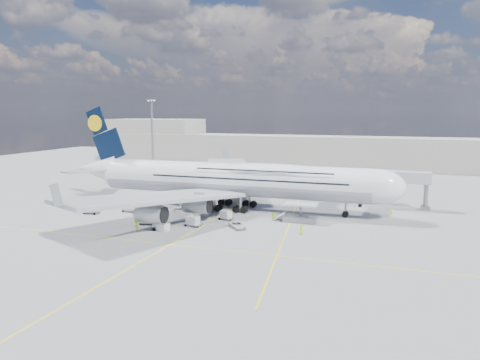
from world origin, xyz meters
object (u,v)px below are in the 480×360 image
(dolly_nose_near, at_px, (193,221))
(baggage_tug, at_px, (161,226))
(dolly_row_b, at_px, (148,222))
(crew_wing, at_px, (194,212))
(crew_nose, at_px, (391,212))
(catering_truck_inner, at_px, (257,185))
(airliner, at_px, (233,179))
(dolly_row_a, at_px, (129,210))
(crew_van, at_px, (301,229))
(cone_wing_left_outer, at_px, (238,185))
(dolly_nose_far, at_px, (226,215))
(cone_wing_right_inner, at_px, (174,211))
(service_van, at_px, (237,225))
(cone_nose, at_px, (369,213))
(cargo_loader, at_px, (299,216))
(cone_tail, at_px, (100,197))
(crew_loader, at_px, (272,216))
(jet_bridge, at_px, (374,179))
(cone_wing_left_inner, at_px, (236,202))
(dolly_back, at_px, (91,212))
(crew_tug, at_px, (137,226))
(cone_wing_right_outer, at_px, (135,221))
(light_mast, at_px, (152,138))
(catering_truck_outer, at_px, (241,179))
(dolly_row_c, at_px, (151,209))

(dolly_nose_near, height_order, baggage_tug, dolly_nose_near)
(dolly_row_b, height_order, crew_wing, crew_wing)
(crew_nose, bearing_deg, catering_truck_inner, 118.10)
(airliner, xyz_separation_m, dolly_nose_near, (-1.94, -17.44, -5.79))
(dolly_row_a, height_order, crew_van, crew_van)
(dolly_nose_near, bearing_deg, cone_wing_left_outer, 114.25)
(dolly_nose_far, relative_size, cone_wing_right_inner, 6.93)
(catering_truck_inner, bearing_deg, dolly_row_a, -117.78)
(baggage_tug, bearing_deg, cone_wing_left_outer, 107.59)
(service_van, relative_size, cone_nose, 8.91)
(dolly_row_a, bearing_deg, cargo_loader, 15.35)
(service_van, xyz_separation_m, cone_tail, (-42.85, 17.00, -0.39))
(crew_loader, bearing_deg, catering_truck_inner, 165.57)
(jet_bridge, bearing_deg, service_van, -130.28)
(cone_wing_left_inner, distance_m, cone_wing_right_inner, 16.55)
(dolly_back, relative_size, crew_tug, 1.91)
(cargo_loader, distance_m, crew_loader, 5.42)
(cone_wing_right_outer, height_order, cone_tail, cone_wing_right_outer)
(light_mast, height_order, cone_wing_right_outer, light_mast)
(cargo_loader, bearing_deg, airliner, 156.77)
(crew_wing, relative_size, crew_tug, 0.93)
(airliner, relative_size, crew_van, 42.02)
(crew_wing, distance_m, cone_tail, 32.62)
(cone_wing_right_outer, bearing_deg, catering_truck_outer, 82.94)
(baggage_tug, height_order, catering_truck_outer, catering_truck_outer)
(jet_bridge, relative_size, dolly_row_b, 5.04)
(crew_tug, bearing_deg, jet_bridge, 49.39)
(crew_nose, relative_size, crew_van, 0.99)
(crew_wing, bearing_deg, cargo_loader, -84.99)
(light_mast, bearing_deg, dolly_nose_far, -46.89)
(dolly_row_b, bearing_deg, crew_van, -11.05)
(dolly_row_c, height_order, crew_loader, dolly_row_c)
(dolly_row_b, height_order, catering_truck_outer, catering_truck_outer)
(dolly_row_b, bearing_deg, cone_wing_right_inner, 76.10)
(dolly_row_a, relative_size, dolly_row_c, 0.99)
(cargo_loader, bearing_deg, cone_tail, 171.43)
(cone_wing_left_outer, bearing_deg, crew_tug, -90.34)
(cone_wing_left_outer, distance_m, cone_wing_right_inner, 37.28)
(dolly_nose_far, distance_m, cone_tail, 39.94)
(service_van, xyz_separation_m, crew_loader, (4.59, 8.37, 0.26))
(cone_wing_left_outer, bearing_deg, cone_tail, -132.10)
(dolly_nose_far, xyz_separation_m, dolly_nose_near, (-4.04, -7.19, 0.08))
(crew_nose, relative_size, cone_wing_left_outer, 3.35)
(dolly_nose_far, bearing_deg, dolly_row_b, -121.82)
(catering_truck_outer, height_order, cone_tail, catering_truck_outer)
(cone_tail, bearing_deg, dolly_nose_near, -28.07)
(crew_nose, relative_size, cone_wing_right_outer, 3.62)
(dolly_row_a, xyz_separation_m, dolly_back, (-6.70, -4.27, 0.06))
(dolly_back, distance_m, crew_loader, 39.03)
(cargo_loader, distance_m, service_van, 13.46)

